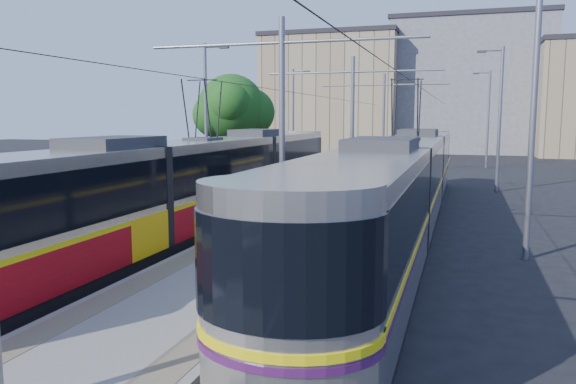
% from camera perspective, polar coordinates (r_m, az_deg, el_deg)
% --- Properties ---
extents(ground, '(160.00, 160.00, 0.00)m').
position_cam_1_polar(ground, '(11.71, -13.09, -13.26)').
color(ground, black).
rests_on(ground, ground).
extents(platform, '(4.00, 50.00, 0.30)m').
position_cam_1_polar(platform, '(27.29, 5.24, -0.87)').
color(platform, gray).
rests_on(platform, ground).
extents(tactile_strip_left, '(0.70, 50.00, 0.01)m').
position_cam_1_polar(tactile_strip_left, '(27.60, 2.30, -0.42)').
color(tactile_strip_left, gray).
rests_on(tactile_strip_left, platform).
extents(tactile_strip_right, '(0.70, 50.00, 0.01)m').
position_cam_1_polar(tactile_strip_right, '(27.00, 8.25, -0.67)').
color(tactile_strip_right, gray).
rests_on(tactile_strip_right, platform).
extents(rails, '(8.71, 70.00, 0.03)m').
position_cam_1_polar(rails, '(27.31, 5.24, -1.15)').
color(rails, gray).
rests_on(rails, ground).
extents(tram_left, '(2.43, 28.24, 5.50)m').
position_cam_1_polar(tram_left, '(21.26, -8.53, 0.94)').
color(tram_left, black).
rests_on(tram_left, ground).
extents(tram_right, '(2.43, 30.59, 5.50)m').
position_cam_1_polar(tram_right, '(21.15, 11.72, 1.23)').
color(tram_right, black).
rests_on(tram_right, ground).
extents(catenary, '(9.20, 70.00, 7.00)m').
position_cam_1_polar(catenary, '(24.23, 3.93, 8.47)').
color(catenary, gray).
rests_on(catenary, platform).
extents(street_lamps, '(15.18, 38.22, 8.00)m').
position_cam_1_polar(street_lamps, '(30.92, 6.91, 7.59)').
color(street_lamps, gray).
rests_on(street_lamps, ground).
extents(shelter, '(0.86, 1.11, 2.15)m').
position_cam_1_polar(shelter, '(23.49, 2.95, 0.94)').
color(shelter, black).
rests_on(shelter, platform).
extents(tree, '(4.76, 4.40, 6.92)m').
position_cam_1_polar(tree, '(36.62, -5.24, 8.37)').
color(tree, '#382314').
rests_on(tree, ground).
extents(building_left, '(16.32, 12.24, 14.20)m').
position_cam_1_polar(building_left, '(71.21, 4.73, 9.91)').
color(building_left, tan).
rests_on(building_left, ground).
extents(building_centre, '(18.36, 14.28, 15.89)m').
position_cam_1_polar(building_centre, '(73.50, 17.91, 10.16)').
color(building_centre, gray).
rests_on(building_centre, ground).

